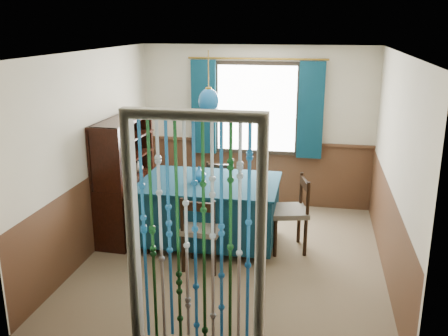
% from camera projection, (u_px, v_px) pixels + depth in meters
% --- Properties ---
extents(floor, '(4.00, 4.00, 0.00)m').
position_uv_depth(floor, '(234.00, 257.00, 6.23)').
color(floor, brown).
rests_on(floor, ground).
extents(ceiling, '(4.00, 4.00, 0.00)m').
position_uv_depth(ceiling, '(236.00, 52.00, 5.52)').
color(ceiling, silver).
rests_on(ceiling, ground).
extents(wall_back, '(3.60, 0.00, 3.60)m').
position_uv_depth(wall_back, '(257.00, 127.00, 7.76)').
color(wall_back, beige).
rests_on(wall_back, ground).
extents(wall_front, '(3.60, 0.00, 3.60)m').
position_uv_depth(wall_front, '(193.00, 226.00, 3.99)').
color(wall_front, beige).
rests_on(wall_front, ground).
extents(wall_left, '(0.00, 4.00, 4.00)m').
position_uv_depth(wall_left, '(93.00, 153.00, 6.20)').
color(wall_left, beige).
rests_on(wall_left, ground).
extents(wall_right, '(0.00, 4.00, 4.00)m').
position_uv_depth(wall_right, '(394.00, 169.00, 5.55)').
color(wall_right, beige).
rests_on(wall_right, ground).
extents(wainscot_back, '(3.60, 0.00, 3.60)m').
position_uv_depth(wainscot_back, '(256.00, 173.00, 7.96)').
color(wainscot_back, '#4C2E1C').
rests_on(wainscot_back, ground).
extents(wainscot_front, '(3.60, 0.00, 3.60)m').
position_uv_depth(wainscot_front, '(195.00, 308.00, 4.21)').
color(wainscot_front, '#4C2E1C').
rests_on(wainscot_front, ground).
extents(wainscot_left, '(0.00, 4.00, 4.00)m').
position_uv_depth(wainscot_left, '(98.00, 210.00, 6.41)').
color(wainscot_left, '#4C2E1C').
rests_on(wainscot_left, ground).
extents(wainscot_right, '(0.00, 4.00, 4.00)m').
position_uv_depth(wainscot_right, '(387.00, 231.00, 5.76)').
color(wainscot_right, '#4C2E1C').
rests_on(wainscot_right, ground).
extents(window, '(1.32, 0.12, 1.42)m').
position_uv_depth(window, '(257.00, 108.00, 7.63)').
color(window, black).
rests_on(window, wall_back).
extents(doorway, '(1.16, 0.12, 2.18)m').
position_uv_depth(doorway, '(195.00, 246.00, 4.10)').
color(doorway, silver).
rests_on(doorway, ground).
extents(dining_table, '(1.78, 1.24, 0.86)m').
position_uv_depth(dining_table, '(210.00, 208.00, 6.50)').
color(dining_table, '#0B2B3B').
rests_on(dining_table, floor).
extents(chair_near, '(0.48, 0.46, 0.92)m').
position_uv_depth(chair_near, '(202.00, 230.00, 5.82)').
color(chair_near, black).
rests_on(chair_near, floor).
extents(chair_far, '(0.45, 0.43, 0.84)m').
position_uv_depth(chair_far, '(218.00, 191.00, 7.28)').
color(chair_far, black).
rests_on(chair_far, floor).
extents(chair_left, '(0.57, 0.58, 0.98)m').
position_uv_depth(chair_left, '(138.00, 201.00, 6.66)').
color(chair_left, black).
rests_on(chair_left, floor).
extents(chair_right, '(0.56, 0.58, 0.97)m').
position_uv_depth(chair_right, '(291.00, 212.00, 6.31)').
color(chair_right, black).
rests_on(chair_right, floor).
extents(sideboard, '(0.48, 1.25, 1.62)m').
position_uv_depth(sideboard, '(126.00, 195.00, 6.76)').
color(sideboard, black).
rests_on(sideboard, floor).
extents(pendant_lamp, '(0.25, 0.25, 0.77)m').
position_uv_depth(pendant_lamp, '(209.00, 101.00, 6.10)').
color(pendant_lamp, olive).
rests_on(pendant_lamp, ceiling).
extents(vase_table, '(0.20, 0.20, 0.17)m').
position_uv_depth(vase_table, '(199.00, 174.00, 6.40)').
color(vase_table, '#14538C').
rests_on(vase_table, dining_table).
extents(bowl_shelf, '(0.25, 0.25, 0.06)m').
position_uv_depth(bowl_shelf, '(122.00, 159.00, 6.40)').
color(bowl_shelf, beige).
rests_on(bowl_shelf, sideboard).
extents(vase_sideboard, '(0.21, 0.21, 0.17)m').
position_uv_depth(vase_sideboard, '(138.00, 166.00, 6.96)').
color(vase_sideboard, beige).
rests_on(vase_sideboard, sideboard).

